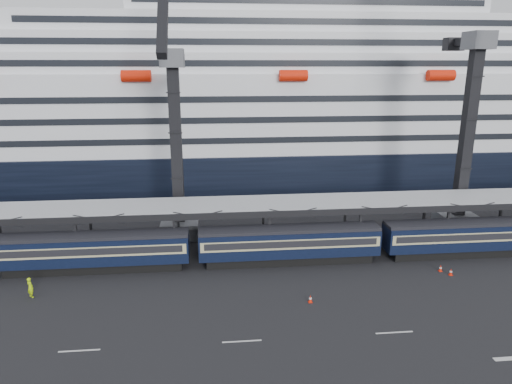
# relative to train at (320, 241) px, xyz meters

# --- Properties ---
(ground) EXTENTS (260.00, 260.00, 0.00)m
(ground) POSITION_rel_train_xyz_m (4.65, -10.00, -2.20)
(ground) COLOR black
(ground) RESTS_ON ground
(train) EXTENTS (133.05, 3.00, 4.05)m
(train) POSITION_rel_train_xyz_m (0.00, 0.00, 0.00)
(train) COLOR black
(train) RESTS_ON ground
(canopy) EXTENTS (130.00, 6.25, 5.53)m
(canopy) POSITION_rel_train_xyz_m (4.65, 4.00, 3.05)
(canopy) COLOR #9D9FA5
(canopy) RESTS_ON ground
(cruise_ship) EXTENTS (214.09, 28.84, 34.00)m
(cruise_ship) POSITION_rel_train_xyz_m (3.57, 35.99, 10.14)
(cruise_ship) COLOR black
(cruise_ship) RESTS_ON ground
(crane_dark_near) EXTENTS (4.50, 17.75, 35.08)m
(crane_dark_near) POSITION_rel_train_xyz_m (-15.35, 8.59, 9.73)
(crane_dark_near) COLOR #4C4E54
(crane_dark_near) RESTS_ON ground
(crane_dark_mid) EXTENTS (4.50, 18.24, 39.64)m
(crane_dark_mid) POSITION_rel_train_xyz_m (19.65, 7.59, 11.16)
(crane_dark_mid) COLOR #4C4E54
(crane_dark_mid) RESTS_ON ground
(worker) EXTENTS (0.83, 0.79, 1.91)m
(worker) POSITION_rel_train_xyz_m (-27.86, -5.25, -1.24)
(worker) COLOR #B8EB0C
(worker) RESTS_ON ground
(traffic_cone_c) EXTENTS (0.35, 0.35, 0.70)m
(traffic_cone_c) POSITION_rel_train_xyz_m (-2.91, -8.66, -1.85)
(traffic_cone_c) COLOR red
(traffic_cone_c) RESTS_ON ground
(traffic_cone_d) EXTENTS (0.36, 0.36, 0.71)m
(traffic_cone_d) POSITION_rel_train_xyz_m (12.22, -4.73, -1.85)
(traffic_cone_d) COLOR red
(traffic_cone_d) RESTS_ON ground
(traffic_cone_e) EXTENTS (0.35, 0.35, 0.69)m
(traffic_cone_e) POSITION_rel_train_xyz_m (11.63, -3.76, -1.86)
(traffic_cone_e) COLOR red
(traffic_cone_e) RESTS_ON ground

